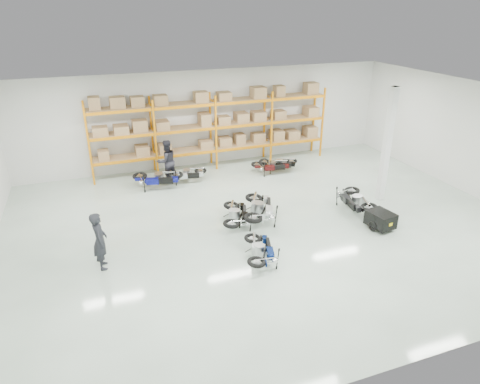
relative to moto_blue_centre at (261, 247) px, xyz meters
name	(u,v)px	position (x,y,z in m)	size (l,w,h in m)	color
room	(268,166)	(1.09, 2.09, 1.75)	(18.00, 18.00, 18.00)	silver
pallet_rack	(213,121)	(1.09, 8.54, 1.76)	(11.28, 0.98, 3.62)	orange
structural_column	(387,146)	(6.29, 2.59, 1.75)	(0.25, 0.25, 4.50)	white
moto_blue_centre	(261,247)	(0.00, 0.00, 0.00)	(0.73, 1.64, 1.00)	#071647
moto_silver_left	(260,205)	(1.03, 2.54, 0.10)	(0.88, 1.98, 1.21)	silver
moto_black_far_left	(237,212)	(0.11, 2.45, 0.02)	(0.76, 1.71, 1.05)	black
moto_touring_right	(355,197)	(4.71, 2.07, 0.06)	(0.81, 1.82, 1.11)	black
trailer	(381,219)	(4.71, 0.47, -0.13)	(0.85, 1.55, 0.63)	black
moto_back_a	(157,175)	(-1.95, 6.82, 0.06)	(0.82, 1.85, 1.13)	navy
moto_back_b	(186,171)	(-0.66, 7.07, -0.01)	(0.71, 1.60, 0.98)	#B4BABE
moto_back_c	(279,161)	(3.77, 6.89, -0.02)	(0.69, 1.56, 0.95)	black
moto_back_d	(272,163)	(3.33, 6.71, -0.01)	(0.71, 1.59, 0.97)	#3E0C0E
person_left	(100,241)	(-4.57, 1.34, 0.40)	(0.66, 0.43, 1.80)	black
person_back	(167,161)	(-1.41, 7.34, 0.45)	(0.93, 0.72, 1.90)	#212129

